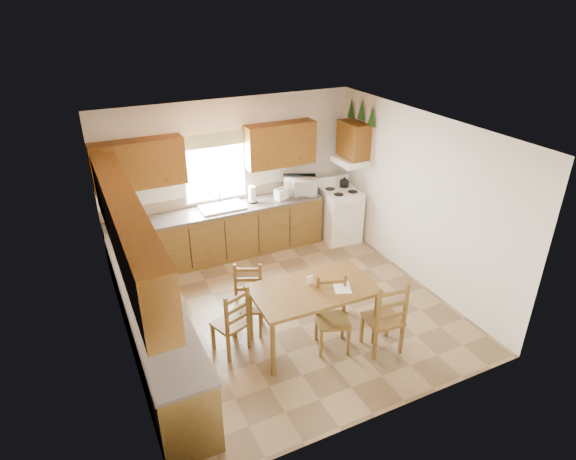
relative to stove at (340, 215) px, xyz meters
name	(u,v)px	position (x,y,z in m)	size (l,w,h in m)	color
floor	(288,309)	(-1.88, -1.64, -0.48)	(4.50, 4.50, 0.00)	olive
ceiling	(288,130)	(-1.88, -1.64, 2.22)	(4.50, 4.50, 0.00)	brown
wall_left	(117,264)	(-4.13, -1.64, 0.87)	(4.50, 4.50, 0.00)	white
wall_right	(418,200)	(0.37, -1.64, 0.87)	(4.50, 4.50, 0.00)	white
wall_back	(232,176)	(-1.88, 0.61, 0.87)	(4.50, 4.50, 0.00)	white
wall_front	(386,319)	(-1.88, -3.89, 0.87)	(4.50, 4.50, 0.00)	white
lower_cab_back	(220,234)	(-2.25, 0.31, -0.04)	(3.75, 0.60, 0.88)	brown
lower_cab_left	(154,326)	(-3.83, -1.79, -0.04)	(0.60, 3.60, 0.88)	brown
counter_back	(218,210)	(-2.25, 0.31, 0.42)	(3.75, 0.63, 0.04)	#534B46
counter_left	(150,296)	(-3.83, -1.79, 0.42)	(0.63, 3.60, 0.04)	#534B46
backsplash	(213,198)	(-2.25, 0.60, 0.53)	(3.75, 0.01, 0.18)	gray
upper_cab_back_left	(139,164)	(-3.43, 0.45, 1.37)	(1.41, 0.33, 0.75)	brown
upper_cab_back_right	(280,145)	(-1.02, 0.45, 1.37)	(1.25, 0.33, 0.75)	brown
upper_cab_left	(127,229)	(-3.96, -1.79, 1.37)	(0.33, 3.60, 0.75)	brown
upper_cab_stove	(353,140)	(0.20, 0.01, 1.42)	(0.33, 0.62, 0.62)	brown
range_hood	(350,161)	(0.15, 0.01, 1.04)	(0.44, 0.62, 0.12)	white
window_frame	(215,169)	(-2.18, 0.58, 1.07)	(1.13, 0.02, 1.18)	white
window_pane	(215,169)	(-2.18, 0.58, 1.07)	(1.05, 0.01, 1.10)	white
window_valance	(213,140)	(-2.18, 0.55, 1.57)	(1.19, 0.01, 0.24)	#597943
sink_basin	(222,207)	(-2.18, 0.31, 0.46)	(0.75, 0.45, 0.04)	silver
pine_decal_a	(372,116)	(0.33, -0.31, 1.90)	(0.22, 0.22, 0.36)	#1A4718
pine_decal_b	(362,109)	(0.33, 0.01, 1.94)	(0.22, 0.22, 0.36)	#1A4718
pine_decal_c	(351,108)	(0.33, 0.33, 1.90)	(0.22, 0.22, 0.36)	#1A4718
stove	(340,215)	(0.00, 0.00, 0.00)	(0.65, 0.67, 0.96)	white
coffeemaker	(123,216)	(-3.80, 0.30, 0.62)	(0.21, 0.26, 0.36)	white
paper_towel	(252,194)	(-1.62, 0.32, 0.59)	(0.13, 0.13, 0.30)	white
toaster	(281,194)	(-1.10, 0.24, 0.54)	(0.23, 0.15, 0.19)	white
microwave	(300,186)	(-0.70, 0.31, 0.60)	(0.55, 0.39, 0.33)	white
dining_table	(312,315)	(-1.90, -2.42, -0.06)	(1.58, 0.90, 0.84)	brown
chair_near_left	(230,319)	(-2.93, -2.11, 0.00)	(0.40, 0.38, 0.96)	brown
chair_near_right	(383,315)	(-1.14, -2.94, 0.05)	(0.44, 0.42, 1.05)	brown
chair_far_left	(248,301)	(-2.58, -1.84, 0.00)	(0.40, 0.38, 0.96)	brown
chair_far_right	(333,316)	(-1.72, -2.65, 0.02)	(0.42, 0.40, 0.99)	brown
table_paper	(342,287)	(-1.56, -2.58, 0.37)	(0.21, 0.28, 0.00)	white
table_card	(310,280)	(-1.90, -2.33, 0.43)	(0.09, 0.02, 0.12)	white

